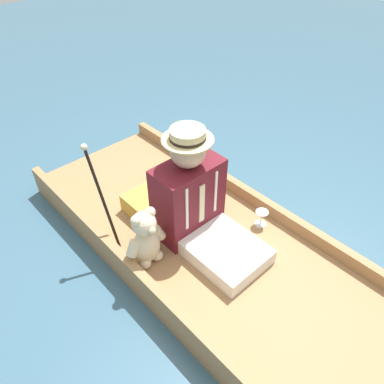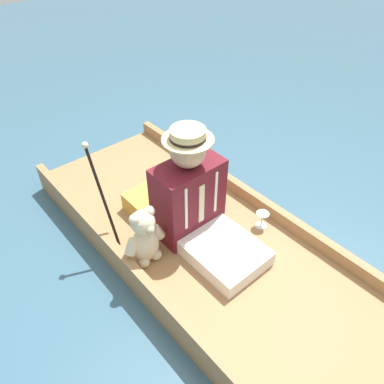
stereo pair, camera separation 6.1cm
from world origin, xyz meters
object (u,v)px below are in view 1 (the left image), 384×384
(seated_person, at_px, (196,202))
(walking_cane, at_px, (99,189))
(wine_glass, at_px, (262,215))
(teddy_bear, at_px, (146,239))

(seated_person, height_order, walking_cane, seated_person)
(wine_glass, bearing_deg, walking_cane, -36.58)
(seated_person, relative_size, wine_glass, 6.67)
(teddy_bear, relative_size, wine_glass, 3.52)
(wine_glass, height_order, walking_cane, walking_cane)
(seated_person, xyz_separation_m, walking_cane, (0.47, -0.41, 0.13))
(wine_glass, relative_size, walking_cane, 0.17)
(teddy_bear, bearing_deg, seated_person, 174.05)
(seated_person, distance_m, wine_glass, 0.53)
(teddy_bear, distance_m, walking_cane, 0.44)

